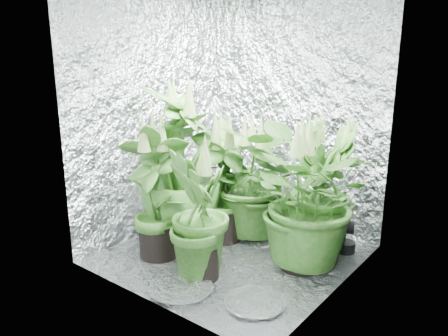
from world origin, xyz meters
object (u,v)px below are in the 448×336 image
plant_f (157,192)px  circulation_fan (343,233)px  plant_b (224,183)px  plant_c (325,190)px  plant_e (304,200)px  plant_d (180,169)px  plant_g (199,216)px  plant_a (254,180)px

plant_f → circulation_fan: bearing=40.8°
plant_b → plant_f: size_ratio=0.96×
plant_c → circulation_fan: (0.12, 0.08, -0.33)m
plant_c → plant_f: (-0.90, -0.80, 0.01)m
plant_e → plant_d: bearing=-167.2°
plant_c → plant_g: plant_c is taller
plant_g → plant_e: bearing=49.5°
plant_a → plant_c: plant_c is taller
plant_a → plant_d: (-0.36, -0.45, 0.13)m
plant_a → plant_e: 0.61m
circulation_fan → plant_b: bearing=-177.0°
plant_b → circulation_fan: size_ratio=2.90×
plant_b → plant_e: bearing=-3.6°
plant_c → plant_a: bearing=-171.1°
plant_b → plant_c: bearing=21.5°
plant_f → plant_a: bearing=64.7°
plant_e → plant_b: bearing=176.4°
plant_a → plant_f: (-0.34, -0.71, 0.02)m
plant_d → plant_b: bearing=49.9°
circulation_fan → plant_c: bearing=-166.6°
plant_g → circulation_fan: bearing=58.5°
plant_b → plant_f: (-0.19, -0.52, 0.02)m
plant_a → plant_d: 0.59m
plant_d → circulation_fan: plant_d is taller
plant_d → plant_e: plant_d is taller
plant_a → plant_g: 0.77m
plant_a → circulation_fan: bearing=13.9°
plant_a → plant_g: plant_a is taller
plant_f → plant_g: 0.45m
plant_d → plant_g: plant_d is taller
plant_c → circulation_fan: 0.36m
plant_d → plant_g: size_ratio=1.36×
plant_a → plant_f: size_ratio=0.93×
plant_c → plant_e: bearing=-90.0°
plant_a → plant_e: (0.56, -0.24, 0.02)m
plant_a → plant_e: plant_e is taller
plant_g → circulation_fan: 1.13m
plant_g → plant_c: bearing=62.1°
plant_f → plant_g: (0.44, -0.06, -0.05)m
plant_a → plant_c: size_ratio=0.95×
plant_c → plant_g: bearing=-117.9°
plant_b → plant_a: bearing=52.4°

